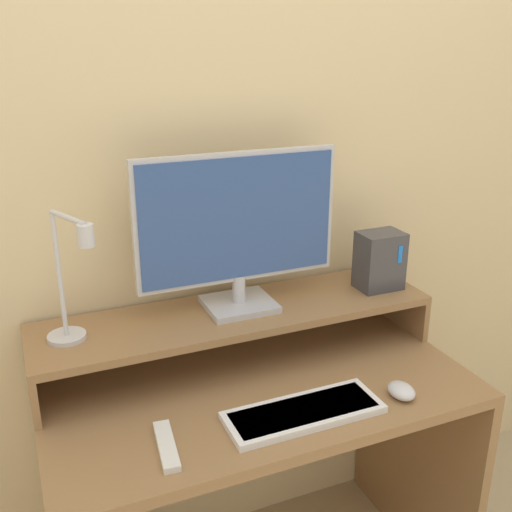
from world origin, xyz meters
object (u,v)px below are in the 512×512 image
object	(u,v)px
monitor	(238,227)
desk_lamp	(70,290)
remote_control	(166,446)
keyboard	(304,412)
mouse	(401,391)
router_dock	(380,261)

from	to	relation	value
monitor	desk_lamp	size ratio (longest dim) A/B	1.67
desk_lamp	remote_control	world-z (taller)	desk_lamp
keyboard	remote_control	bearing A→B (deg)	178.48
keyboard	mouse	xyz separation A→B (m)	(0.26, -0.03, 0.01)
desk_lamp	router_dock	xyz separation A→B (m)	(0.89, 0.01, -0.06)
router_dock	keyboard	xyz separation A→B (m)	(-0.41, -0.31, -0.22)
keyboard	remote_control	size ratio (longest dim) A/B	2.24
mouse	desk_lamp	bearing A→B (deg)	156.55
keyboard	mouse	size ratio (longest dim) A/B	4.72
monitor	desk_lamp	xyz separation A→B (m)	(-0.45, -0.05, -0.09)
keyboard	mouse	distance (m)	0.27
desk_lamp	router_dock	distance (m)	0.89
router_dock	mouse	xyz separation A→B (m)	(-0.14, -0.34, -0.21)
desk_lamp	mouse	size ratio (longest dim) A/B	4.13
keyboard	mouse	bearing A→B (deg)	-5.48
mouse	router_dock	bearing A→B (deg)	66.84
desk_lamp	mouse	world-z (taller)	desk_lamp
monitor	mouse	xyz separation A→B (m)	(0.29, -0.37, -0.36)
monitor	remote_control	distance (m)	0.59
router_dock	mouse	size ratio (longest dim) A/B	2.13
router_dock	keyboard	size ratio (longest dim) A/B	0.45
desk_lamp	mouse	bearing A→B (deg)	-23.45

